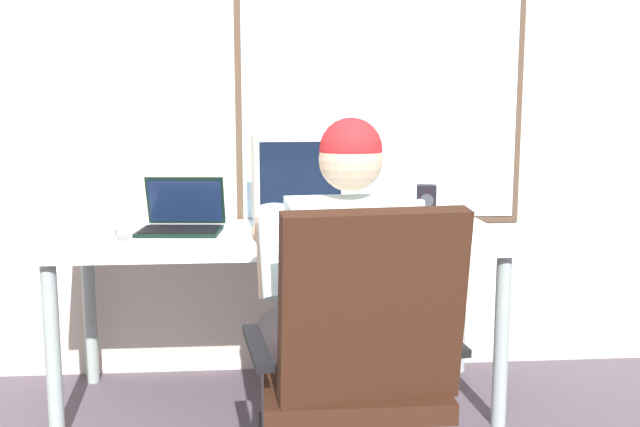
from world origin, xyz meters
TOP-DOWN VIEW (x-y plane):
  - wall_rear at (0.02, 2.64)m, footprint 5.72×0.08m
  - desk at (-0.06, 2.22)m, footprint 1.86×0.73m
  - office_chair at (0.15, 1.21)m, footprint 0.66×0.59m
  - person_seated at (0.12, 1.48)m, footprint 0.57×0.81m
  - crt_monitor at (0.02, 2.21)m, footprint 0.38×0.26m
  - laptop at (-0.47, 2.31)m, footprint 0.36×0.32m
  - wine_glass at (-0.69, 2.02)m, footprint 0.08×0.08m
  - desk_speaker at (0.59, 2.35)m, footprint 0.10×0.10m
  - book_stack at (0.41, 2.17)m, footprint 0.21×0.16m
  - coffee_mug at (0.57, 2.03)m, footprint 0.09×0.09m

SIDE VIEW (x-z plane):
  - office_chair at x=0.15m, z-range 0.06..1.07m
  - person_seated at x=0.12m, z-range 0.03..1.27m
  - desk at x=-0.06m, z-range 0.30..1.04m
  - coffee_mug at x=0.57m, z-range 0.74..0.84m
  - book_stack at x=0.41m, z-range 0.75..0.84m
  - laptop at x=-0.47m, z-range 0.69..0.91m
  - desk_speaker at x=0.59m, z-range 0.74..0.92m
  - wine_glass at x=-0.69m, z-range 0.76..0.91m
  - crt_monitor at x=0.02m, z-range 0.76..1.17m
  - wall_rear at x=0.02m, z-range 0.00..2.52m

